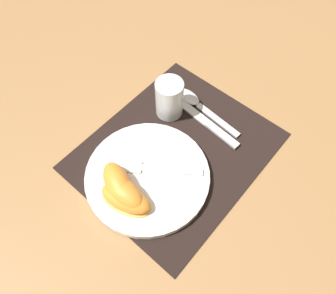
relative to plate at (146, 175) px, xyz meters
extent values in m
plane|color=#A37547|center=(0.09, 0.00, -0.01)|extent=(3.00, 3.00, 0.00)
cube|color=black|center=(0.09, 0.00, -0.01)|extent=(0.40, 0.33, 0.00)
cylinder|color=white|center=(0.00, 0.00, 0.00)|extent=(0.25, 0.25, 0.02)
cylinder|color=silver|center=(0.16, 0.08, 0.04)|extent=(0.06, 0.06, 0.09)
cylinder|color=yellow|center=(0.16, 0.08, 0.02)|extent=(0.05, 0.05, 0.05)
cube|color=silver|center=(0.18, -0.06, 0.00)|extent=(0.02, 0.09, 0.01)
cube|color=silver|center=(0.19, 0.05, -0.01)|extent=(0.03, 0.13, 0.01)
cube|color=silver|center=(0.21, -0.03, -0.01)|extent=(0.02, 0.12, 0.01)
ellipsoid|color=silver|center=(0.22, 0.07, 0.00)|extent=(0.04, 0.07, 0.01)
cube|color=silver|center=(0.04, -0.04, 0.01)|extent=(0.08, 0.11, 0.00)
cube|color=silver|center=(-0.02, 0.05, 0.01)|extent=(0.07, 0.08, 0.00)
ellipsoid|color=#F7C656|center=(-0.06, 0.02, 0.01)|extent=(0.08, 0.11, 0.01)
ellipsoid|color=orange|center=(-0.06, 0.02, 0.03)|extent=(0.08, 0.10, 0.05)
ellipsoid|color=#F7C656|center=(-0.06, -0.01, 0.01)|extent=(0.05, 0.10, 0.01)
ellipsoid|color=orange|center=(-0.06, -0.01, 0.03)|extent=(0.05, 0.09, 0.04)
ellipsoid|color=#F7C656|center=(-0.07, -0.01, 0.01)|extent=(0.08, 0.11, 0.01)
ellipsoid|color=orange|center=(-0.07, -0.01, 0.03)|extent=(0.07, 0.11, 0.03)
camera|label=1|loc=(-0.19, -0.22, 0.60)|focal=35.00mm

